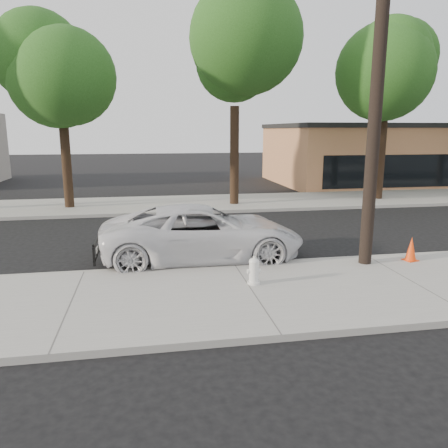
{
  "coord_description": "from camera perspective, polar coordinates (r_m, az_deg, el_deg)",
  "views": [
    {
      "loc": [
        -2.29,
        -13.48,
        3.77
      ],
      "look_at": [
        -0.06,
        -0.86,
        1.0
      ],
      "focal_mm": 35.0,
      "sensor_mm": 36.0,
      "label": 1
    }
  ],
  "objects": [
    {
      "name": "utility_pole",
      "position": [
        12.32,
        19.31,
        15.85
      ],
      "size": [
        1.4,
        0.34,
        9.0
      ],
      "color": "black",
      "rests_on": "near_sidewalk"
    },
    {
      "name": "ground",
      "position": [
        14.19,
        -0.38,
        -3.22
      ],
      "size": [
        120.0,
        120.0,
        0.0
      ],
      "primitive_type": "plane",
      "color": "black",
      "rests_on": "ground"
    },
    {
      "name": "tree_b",
      "position": [
        21.96,
        -20.2,
        17.7
      ],
      "size": [
        4.34,
        4.2,
        8.45
      ],
      "color": "black",
      "rests_on": "far_sidewalk"
    },
    {
      "name": "tree_c",
      "position": [
        21.82,
        2.11,
        20.45
      ],
      "size": [
        4.96,
        4.8,
        9.55
      ],
      "color": "black",
      "rests_on": "far_sidewalk"
    },
    {
      "name": "far_sidewalk",
      "position": [
        22.41,
        -4.04,
        2.66
      ],
      "size": [
        90.0,
        5.0,
        0.15
      ],
      "primitive_type": "cube",
      "color": "gray",
      "rests_on": "ground"
    },
    {
      "name": "curb_near",
      "position": [
        12.18,
        1.28,
        -5.46
      ],
      "size": [
        90.0,
        0.12,
        0.16
      ],
      "primitive_type": "cube",
      "color": "#9E9B93",
      "rests_on": "ground"
    },
    {
      "name": "building_main",
      "position": [
        34.74,
        21.98,
        8.39
      ],
      "size": [
        18.0,
        10.0,
        4.0
      ],
      "primitive_type": "cube",
      "color": "#C17950",
      "rests_on": "ground"
    },
    {
      "name": "police_cruiser",
      "position": [
        12.81,
        -2.77,
        -1.16
      ],
      "size": [
        5.88,
        2.74,
        1.63
      ],
      "primitive_type": "imported",
      "rotation": [
        0.0,
        0.0,
        1.56
      ],
      "color": "silver",
      "rests_on": "ground"
    },
    {
      "name": "traffic_cone",
      "position": [
        13.41,
        23.25,
        -3.04
      ],
      "size": [
        0.42,
        0.42,
        0.68
      ],
      "rotation": [
        0.0,
        0.0,
        0.23
      ],
      "color": "#FE430D",
      "rests_on": "near_sidewalk"
    },
    {
      "name": "near_sidewalk",
      "position": [
        10.16,
        3.75,
        -9.16
      ],
      "size": [
        90.0,
        4.4,
        0.15
      ],
      "primitive_type": "cube",
      "color": "gray",
      "rests_on": "ground"
    },
    {
      "name": "tree_d",
      "position": [
        24.94,
        21.06,
        17.38
      ],
      "size": [
        4.5,
        4.35,
        8.75
      ],
      "color": "black",
      "rests_on": "far_sidewalk"
    },
    {
      "name": "fire_hydrant",
      "position": [
        10.51,
        3.93,
        -6.19
      ],
      "size": [
        0.33,
        0.31,
        0.64
      ],
      "rotation": [
        0.0,
        0.0,
        0.04
      ],
      "color": "silver",
      "rests_on": "near_sidewalk"
    }
  ]
}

